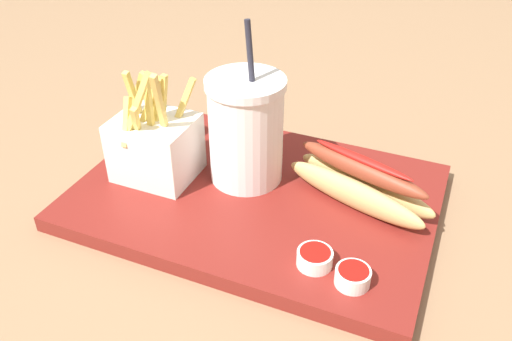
# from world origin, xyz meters

# --- Properties ---
(ground_plane) EXTENTS (2.40, 2.40, 0.02)m
(ground_plane) POSITION_xyz_m (0.00, 0.00, -0.01)
(ground_plane) COLOR #8C6B4C
(food_tray) EXTENTS (0.44, 0.30, 0.02)m
(food_tray) POSITION_xyz_m (0.00, 0.00, 0.01)
(food_tray) COLOR maroon
(food_tray) RESTS_ON ground_plane
(soda_cup) EXTENTS (0.10, 0.10, 0.21)m
(soda_cup) POSITION_xyz_m (-0.02, 0.02, 0.09)
(soda_cup) COLOR white
(soda_cup) RESTS_ON food_tray
(fries_basket) EXTENTS (0.10, 0.09, 0.16)m
(fries_basket) POSITION_xyz_m (-0.13, -0.02, 0.06)
(fries_basket) COLOR white
(fries_basket) RESTS_ON food_tray
(hot_dog_1) EXTENTS (0.19, 0.11, 0.06)m
(hot_dog_1) POSITION_xyz_m (0.12, 0.03, 0.05)
(hot_dog_1) COLOR tan
(hot_dog_1) RESTS_ON food_tray
(ketchup_cup_1) EXTENTS (0.03, 0.03, 0.02)m
(ketchup_cup_1) POSITION_xyz_m (-0.14, 0.09, 0.03)
(ketchup_cup_1) COLOR white
(ketchup_cup_1) RESTS_ON food_tray
(ketchup_cup_2) EXTENTS (0.04, 0.04, 0.02)m
(ketchup_cup_2) POSITION_xyz_m (0.11, -0.10, 0.03)
(ketchup_cup_2) COLOR white
(ketchup_cup_2) RESTS_ON food_tray
(ketchup_cup_3) EXTENTS (0.04, 0.04, 0.02)m
(ketchup_cup_3) POSITION_xyz_m (0.15, -0.11, 0.03)
(ketchup_cup_3) COLOR white
(ketchup_cup_3) RESTS_ON food_tray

